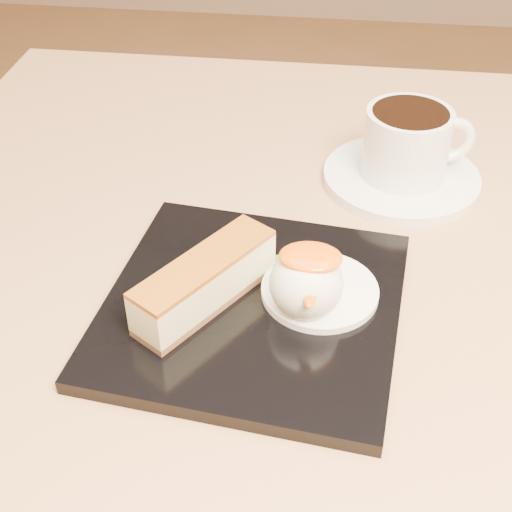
# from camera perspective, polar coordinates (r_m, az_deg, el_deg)

# --- Properties ---
(table) EXTENTS (0.80, 0.80, 0.72)m
(table) POSITION_cam_1_polar(r_m,az_deg,el_deg) (0.71, 3.74, -10.32)
(table) COLOR black
(table) RESTS_ON ground
(dessert_plate) EXTENTS (0.24, 0.24, 0.01)m
(dessert_plate) POSITION_cam_1_polar(r_m,az_deg,el_deg) (0.55, -0.27, -4.09)
(dessert_plate) COLOR black
(dessert_plate) RESTS_ON table
(cheesecake) EXTENTS (0.10, 0.12, 0.04)m
(cheesecake) POSITION_cam_1_polar(r_m,az_deg,el_deg) (0.53, -4.11, -2.05)
(cheesecake) COLOR brown
(cheesecake) RESTS_ON dessert_plate
(cream_smear) EXTENTS (0.09, 0.09, 0.01)m
(cream_smear) POSITION_cam_1_polar(r_m,az_deg,el_deg) (0.55, 5.12, -2.78)
(cream_smear) COLOR white
(cream_smear) RESTS_ON dessert_plate
(ice_cream_scoop) EXTENTS (0.05, 0.05, 0.05)m
(ice_cream_scoop) POSITION_cam_1_polar(r_m,az_deg,el_deg) (0.52, 4.04, -2.19)
(ice_cream_scoop) COLOR white
(ice_cream_scoop) RESTS_ON cream_smear
(mango_sauce) EXTENTS (0.05, 0.03, 0.01)m
(mango_sauce) POSITION_cam_1_polar(r_m,az_deg,el_deg) (0.50, 4.40, -0.08)
(mango_sauce) COLOR #FF5F08
(mango_sauce) RESTS_ON ice_cream_scoop
(mint_sprig) EXTENTS (0.03, 0.02, 0.00)m
(mint_sprig) POSITION_cam_1_polar(r_m,az_deg,el_deg) (0.57, 2.32, -0.61)
(mint_sprig) COLOR #338E2E
(mint_sprig) RESTS_ON cream_smear
(saucer) EXTENTS (0.15, 0.15, 0.01)m
(saucer) POSITION_cam_1_polar(r_m,az_deg,el_deg) (0.71, 11.53, 6.16)
(saucer) COLOR white
(saucer) RESTS_ON table
(coffee_cup) EXTENTS (0.11, 0.08, 0.07)m
(coffee_cup) POSITION_cam_1_polar(r_m,az_deg,el_deg) (0.69, 12.11, 8.90)
(coffee_cup) COLOR white
(coffee_cup) RESTS_ON saucer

